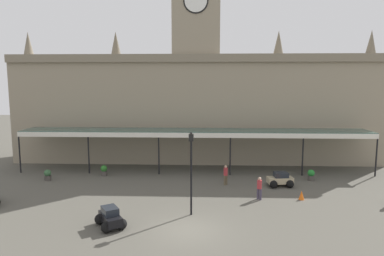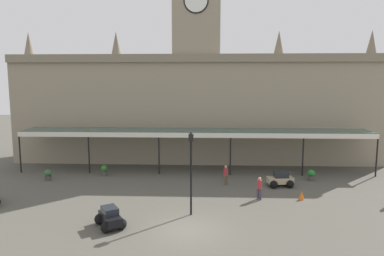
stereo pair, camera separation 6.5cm
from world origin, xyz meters
name	(u,v)px [view 2 (the right image)]	position (x,y,z in m)	size (l,w,h in m)	color
ground_plane	(187,230)	(0.00, 0.00, 0.00)	(140.00, 140.00, 0.00)	#504D44
station_building	(197,100)	(0.00, 18.42, 6.59)	(38.46, 5.71, 20.55)	gray
entrance_canopy	(195,132)	(0.00, 13.38, 3.83)	(33.00, 3.26, 3.97)	#38564C
car_beige_sedan	(280,180)	(7.14, 8.69, 0.50)	(2.13, 1.66, 1.19)	tan
car_black_sedan	(110,218)	(-4.55, 0.25, 0.50)	(2.11, 2.25, 1.19)	black
pedestrian_beside_cars	(226,174)	(2.70, 8.92, 0.91)	(0.34, 0.34, 1.67)	brown
pedestrian_crossing_forecourt	(259,187)	(4.93, 5.39, 0.91)	(0.34, 0.34, 1.67)	#3F384C
victorian_lamppost	(191,164)	(0.12, 2.31, 3.31)	(0.30, 0.30, 5.37)	black
traffic_cone	(302,195)	(8.00, 5.50, 0.33)	(0.40, 0.40, 0.66)	orange
planter_near_kerb	(48,175)	(-12.68, 9.65, 0.49)	(0.60, 0.60, 0.96)	#47423D
planter_by_canopy	(311,175)	(10.19, 10.54, 0.49)	(0.60, 0.60, 0.96)	#47423D
planter_forecourt_centre	(104,170)	(-8.25, 11.38, 0.49)	(0.60, 0.60, 0.96)	#47423D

